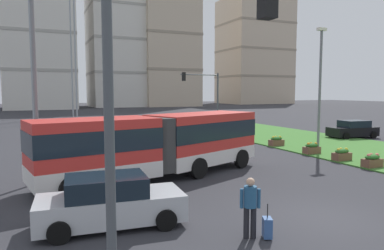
{
  "coord_description": "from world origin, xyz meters",
  "views": [
    {
      "loc": [
        -8.54,
        -8.53,
        4.13
      ],
      "look_at": [
        -0.19,
        10.38,
        2.2
      ],
      "focal_mm": 33.36,
      "sensor_mm": 36.0,
      "label": 1
    }
  ],
  "objects": [
    {
      "name": "flower_planter_2",
      "position": [
        8.05,
        7.0,
        0.43
      ],
      "size": [
        1.1,
        0.56,
        0.74
      ],
      "color": "brown",
      "rests_on": "grass_median"
    },
    {
      "name": "apartment_tower_east",
      "position": [
        63.5,
        99.98,
        18.18
      ],
      "size": [
        22.18,
        18.66,
        36.33
      ],
      "color": "#C6B299",
      "rests_on": "ground"
    },
    {
      "name": "rolling_suitcase",
      "position": [
        -2.66,
        -0.48,
        0.31
      ],
      "size": [
        0.37,
        0.43,
        0.97
      ],
      "color": "#335693",
      "rests_on": "ground"
    },
    {
      "name": "grass_median",
      "position": [
        12.45,
        10.0,
        0.04
      ],
      "size": [
        10.0,
        70.0,
        0.08
      ],
      "primitive_type": "cube",
      "color": "#3D752D",
      "rests_on": "ground_plane"
    },
    {
      "name": "apartment_tower_centre",
      "position": [
        14.87,
        92.95,
        22.19
      ],
      "size": [
        18.6,
        17.33,
        44.34
      ],
      "color": "silver",
      "rests_on": "ground"
    },
    {
      "name": "traffic_light_far_right",
      "position": [
        6.37,
        22.0,
        4.09
      ],
      "size": [
        3.93,
        0.28,
        5.93
      ],
      "color": "#474C51",
      "rests_on": "ground"
    },
    {
      "name": "car_black_sedan",
      "position": [
        17.49,
        14.7,
        0.75
      ],
      "size": [
        4.55,
        2.35,
        1.58
      ],
      "color": "black",
      "rests_on": "ground"
    },
    {
      "name": "articulated_bus",
      "position": [
        -3.2,
        7.57,
        1.65
      ],
      "size": [
        11.92,
        5.68,
        3.0
      ],
      "color": "red",
      "rests_on": "ground"
    },
    {
      "name": "car_maroon_sedan",
      "position": [
        -6.04,
        25.82,
        0.75
      ],
      "size": [
        4.42,
        2.07,
        1.58
      ],
      "color": "maroon",
      "rests_on": "ground"
    },
    {
      "name": "flower_planter_3",
      "position": [
        8.05,
        9.52,
        0.43
      ],
      "size": [
        1.1,
        0.56,
        0.74
      ],
      "color": "brown",
      "rests_on": "grass_median"
    },
    {
      "name": "apartment_tower_eastcentre",
      "position": [
        27.21,
        92.0,
        19.85
      ],
      "size": [
        16.0,
        18.44,
        39.67
      ],
      "color": "#C6B299",
      "rests_on": "ground"
    },
    {
      "name": "apartment_tower_westcentre",
      "position": [
        -7.05,
        88.58,
        26.08
      ],
      "size": [
        16.15,
        20.03,
        52.11
      ],
      "color": "silver",
      "rests_on": "ground"
    },
    {
      "name": "flower_planter_1",
      "position": [
        8.05,
        4.91,
        0.43
      ],
      "size": [
        1.1,
        0.56,
        0.74
      ],
      "color": "brown",
      "rests_on": "grass_median"
    },
    {
      "name": "streetlight_median",
      "position": [
        9.95,
        10.97,
        4.73
      ],
      "size": [
        0.7,
        0.28,
        8.57
      ],
      "color": "slate",
      "rests_on": "ground"
    },
    {
      "name": "ground_plane",
      "position": [
        0.0,
        0.0,
        0.0
      ],
      "size": [
        260.0,
        260.0,
        0.0
      ],
      "primitive_type": "plane",
      "color": "#2D2D33"
    },
    {
      "name": "flower_planter_4",
      "position": [
        8.05,
        13.28,
        0.43
      ],
      "size": [
        1.1,
        0.56,
        0.74
      ],
      "color": "brown",
      "rests_on": "grass_median"
    },
    {
      "name": "traffic_light_near_left",
      "position": [
        -6.49,
        -3.0,
        4.24
      ],
      "size": [
        3.28,
        0.28,
        6.26
      ],
      "color": "#474C51",
      "rests_on": "ground"
    },
    {
      "name": "pedestrian_crossing",
      "position": [
        -3.11,
        -0.28,
        1.0
      ],
      "size": [
        0.54,
        0.36,
        1.74
      ],
      "color": "black",
      "rests_on": "ground"
    },
    {
      "name": "streetlight_left",
      "position": [
        -8.5,
        8.83,
        5.28
      ],
      "size": [
        0.7,
        0.28,
        9.67
      ],
      "color": "slate",
      "rests_on": "ground"
    },
    {
      "name": "car_silver_hatch",
      "position": [
        -6.54,
        2.25,
        0.75
      ],
      "size": [
        4.54,
        2.33,
        1.58
      ],
      "color": "#B7BABF",
      "rests_on": "ground"
    }
  ]
}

